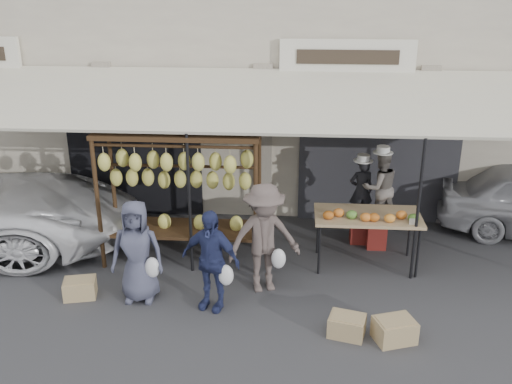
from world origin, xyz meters
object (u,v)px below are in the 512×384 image
Objects in this scene: customer_right at (264,238)px; crate_far at (80,288)px; crate_near_a at (347,326)px; vendor_right at (380,187)px; customer_mid at (210,260)px; customer_left at (137,251)px; produce_table at (368,217)px; vendor_left at (361,191)px; crate_near_b at (394,330)px; banana_rack at (179,172)px.

customer_right is 2.84m from crate_far.
vendor_right is at bearing 75.25° from crate_near_a.
customer_right is at bearing 8.82° from crate_far.
customer_left is at bearing -169.99° from customer_mid.
crate_near_a reaches higher than crate_far.
produce_table is 1.47× the size of vendor_left.
vendor_left reaches higher than customer_mid.
vendor_left reaches higher than customer_left.
customer_right reaches higher than crate_near_a.
customer_mid is 0.91m from customer_right.
crate_near_a is at bearing -61.73° from customer_right.
crate_far is (-4.34, -1.27, -0.74)m from produce_table.
produce_table is 4.58m from crate_far.
customer_right reaches higher than customer_mid.
vendor_right is at bearing 139.62° from vendor_left.
vendor_right reaches higher than customer_left.
crate_near_b is at bearing 69.71° from vendor_right.
produce_table is at bearing 16.33° from crate_far.
produce_table is 1.00× the size of customer_right.
vendor_left is at bearing 16.95° from banana_rack.
customer_right is (-1.62, -0.85, -0.02)m from produce_table.
customer_left is at bearing 174.44° from customer_right.
crate_far is at bearing -165.99° from customer_mid.
banana_rack reaches higher than vendor_right.
customer_left is at bearing -159.94° from produce_table.
customer_mid is 0.88× the size of customer_right.
vendor_right is 2.94m from crate_near_b.
customer_right reaches higher than produce_table.
customer_mid is at bearing -9.92° from customer_left.
vendor_right is 5.12m from crate_far.
customer_mid reaches higher than crate_near_b.
customer_left is 3.13m from crate_near_a.
customer_left is 1.11m from crate_far.
produce_table is at bearing 48.53° from customer_mid.
customer_right reaches higher than crate_far.
crate_near_b is at bearing -85.36° from produce_table.
banana_rack reaches higher than customer_right.
vendor_left is 0.37m from vendor_right.
customer_mid is 2.98× the size of crate_near_b.
crate_far is at bearing 5.27° from vendor_right.
banana_rack is at bearing 69.97° from customer_left.
vendor_right reaches higher than crate_near_a.
crate_near_b is at bearing 84.76° from vendor_left.
crate_far is (-3.89, 0.70, -0.00)m from crate_near_a.
vendor_left is (3.00, 0.92, -0.59)m from banana_rack.
crate_far is at bearing 170.69° from customer_right.
customer_mid is (-2.31, -2.31, -0.23)m from vendor_left.
vendor_right is 0.77× the size of customer_right.
customer_right reaches higher than crate_near_b.
vendor_left reaches higher than crate_near_a.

